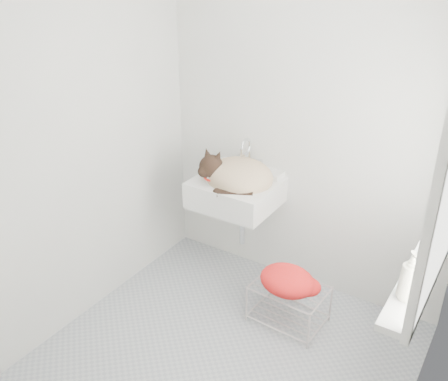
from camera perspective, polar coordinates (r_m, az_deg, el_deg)
The scene contains 14 objects.
floor at distance 3.45m, azimuth 0.60°, elevation -17.93°, with size 2.20×2.00×0.02m, color #A6AAAE.
back_wall at distance 3.56m, azimuth 9.34°, elevation 6.97°, with size 2.20×0.02×2.50m, color white.
right_wall at distance 2.41m, azimuth 23.62°, elevation -4.80°, with size 0.02×2.00×2.50m, color white.
left_wall at distance 3.40m, azimuth -15.30°, elevation 5.44°, with size 0.02×2.00×2.50m, color white.
window_frame at distance 2.54m, azimuth 24.23°, elevation -0.68°, with size 0.04×0.90×1.10m, color white.
windowsill at distance 2.80m, azimuth 21.07°, elevation -9.91°, with size 0.16×0.88×0.04m, color white.
sink at distance 3.67m, azimuth 1.37°, elevation 1.16°, with size 0.60×0.52×0.24m, color white.
faucet at distance 3.75m, azimuth 2.82°, elevation 4.08°, with size 0.22×0.15×0.22m, color silver, non-canonical shape.
cat at distance 3.63m, azimuth 1.35°, elevation 1.62°, with size 0.56×0.49×0.33m.
wire_rack at distance 3.61m, azimuth 7.39°, elevation -12.64°, with size 0.48×0.34×0.29m, color #BDB5B5.
towel at distance 3.47m, azimuth 7.19°, elevation -10.87°, with size 0.39×0.28×0.16m, color red.
bottle_a at distance 2.65m, azimuth 20.02°, elevation -11.49°, with size 0.09×0.09×0.22m, color white.
bottle_b at distance 2.76m, azimuth 20.71°, elevation -10.01°, with size 0.08×0.08×0.17m, color #15947E.
bottle_c at distance 2.89m, azimuth 21.45°, elevation -8.39°, with size 0.11×0.11×0.15m, color white.
Camera 1 is at (1.31, -2.10, 2.40)m, focal length 40.02 mm.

